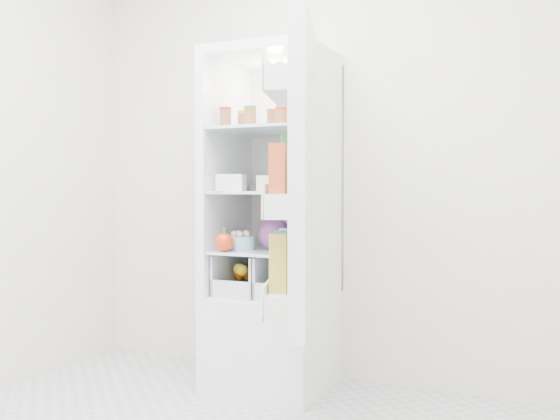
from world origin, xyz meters
The scene contains 20 objects.
room_walls centered at (0.00, 0.00, 1.59)m, with size 3.02×3.02×2.61m.
refrigerator centered at (-0.20, 1.25, 0.67)m, with size 0.60×0.60×1.80m.
shelf_low centered at (-0.20, 1.19, 0.74)m, with size 0.49×0.53×0.01m, color silver.
shelf_mid centered at (-0.20, 1.19, 1.05)m, with size 0.49×0.53×0.01m, color silver.
shelf_top centered at (-0.20, 1.19, 1.38)m, with size 0.49×0.53×0.01m, color silver.
crisper_left centered at (-0.32, 1.19, 0.61)m, with size 0.23×0.46×0.22m, color silver, non-canonical shape.
crisper_right centered at (-0.08, 1.19, 0.61)m, with size 0.23×0.46×0.22m, color silver, non-canonical shape.
condiment_jars centered at (-0.20, 1.07, 1.43)m, with size 0.46×0.16×0.08m.
squeeze_bottle centered at (0.01, 1.28, 1.47)m, with size 0.05×0.05×0.16m, color silver.
tub_white centered at (-0.33, 0.99, 1.10)m, with size 0.13×0.13×0.09m, color white.
tub_cream centered at (-0.10, 1.01, 1.10)m, with size 0.13×0.13×0.08m, color beige.
tin_red centered at (-0.07, 1.01, 1.09)m, with size 0.08×0.08×0.06m, color red.
foil_tray centered at (-0.31, 1.35, 1.08)m, with size 0.14×0.11×0.04m, color silver.
red_cabbage centered at (-0.17, 1.15, 0.83)m, with size 0.17×0.17×0.17m, color #5D205C.
bell_pepper centered at (-0.36, 0.97, 0.80)m, with size 0.10×0.10×0.10m, color red.
mushroom_bowl centered at (-0.34, 1.10, 0.78)m, with size 0.15×0.15×0.07m, color #91C6D8.
salad_bag centered at (-0.02, 1.01, 0.80)m, with size 0.11×0.11×0.11m, color #A7C191.
citrus_pile centered at (-0.32, 1.13, 0.59)m, with size 0.20×0.24×0.16m.
veg_pile centered at (-0.07, 1.18, 0.56)m, with size 0.16×0.30×0.10m.
fridge_door centered at (0.19, 0.62, 1.09)m, with size 0.32×0.59×1.30m.
Camera 1 is at (1.21, -1.81, 1.07)m, focal length 40.00 mm.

